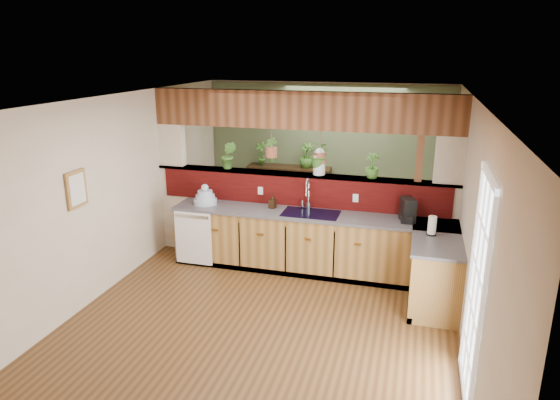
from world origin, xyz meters
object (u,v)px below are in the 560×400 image
(faucet, at_px, (308,193))
(dish_stack, at_px, (205,198))
(shelving_console, at_px, (289,193))
(glass_jar, at_px, (319,161))
(coffee_maker, at_px, (408,211))
(soap_dispenser, at_px, (273,201))
(paper_towel, at_px, (432,226))

(faucet, bearing_deg, dish_stack, -175.01)
(faucet, distance_m, shelving_console, 2.37)
(glass_jar, bearing_deg, coffee_maker, -14.95)
(glass_jar, bearing_deg, soap_dispenser, -156.28)
(faucet, bearing_deg, soap_dispenser, -173.47)
(faucet, height_order, glass_jar, glass_jar)
(paper_towel, bearing_deg, dish_stack, 172.12)
(dish_stack, distance_m, glass_jar, 1.82)
(paper_towel, bearing_deg, faucet, 161.23)
(faucet, relative_size, glass_jar, 1.22)
(coffee_maker, height_order, glass_jar, glass_jar)
(glass_jar, bearing_deg, faucet, -118.66)
(coffee_maker, relative_size, paper_towel, 1.21)
(faucet, xyz_separation_m, coffee_maker, (1.43, -0.13, -0.11))
(dish_stack, relative_size, coffee_maker, 1.11)
(paper_towel, relative_size, glass_jar, 0.68)
(coffee_maker, distance_m, shelving_console, 3.24)
(glass_jar, xyz_separation_m, shelving_console, (-0.95, 1.90, -1.09))
(shelving_console, bearing_deg, faucet, -70.34)
(dish_stack, xyz_separation_m, soap_dispenser, (1.05, 0.08, 0.01))
(dish_stack, height_order, coffee_maker, coffee_maker)
(faucet, xyz_separation_m, paper_towel, (1.75, -0.60, -0.14))
(paper_towel, bearing_deg, glass_jar, 153.42)
(shelving_console, bearing_deg, dish_stack, -109.78)
(soap_dispenser, relative_size, glass_jar, 0.53)
(dish_stack, height_order, shelving_console, dish_stack)
(faucet, relative_size, coffee_maker, 1.49)
(dish_stack, bearing_deg, faucet, 4.99)
(dish_stack, distance_m, soap_dispenser, 1.05)
(paper_towel, height_order, glass_jar, glass_jar)
(dish_stack, distance_m, coffee_maker, 3.00)
(dish_stack, xyz_separation_m, paper_towel, (3.32, -0.46, 0.02))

